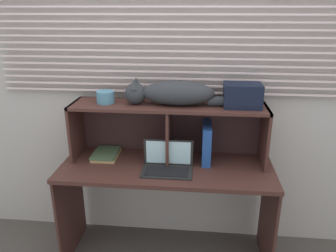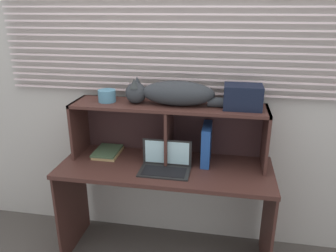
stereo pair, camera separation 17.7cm
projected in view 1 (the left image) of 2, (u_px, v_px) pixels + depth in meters
The scene contains 9 objects.
back_panel_with_blinds at pixel (171, 89), 2.49m from camera, with size 4.40×0.08×2.50m.
desk at pixel (166, 184), 2.41m from camera, with size 1.52×0.57×0.78m.
hutch_shelf_unit at pixel (169, 120), 2.40m from camera, with size 1.39×0.31×0.42m.
cat at pixel (174, 93), 2.29m from camera, with size 0.90×0.20×0.18m.
laptop at pixel (167, 164), 2.28m from camera, with size 0.35×0.21×0.20m.
binder_upright at pixel (207, 143), 2.39m from camera, with size 0.06×0.26×0.28m, color #1E4792.
book_stack at pixel (106, 154), 2.50m from camera, with size 0.18×0.25×0.04m.
small_basket at pixel (105, 97), 2.35m from camera, with size 0.13×0.13×0.09m, color teal.
storage_box at pixel (242, 95), 2.25m from camera, with size 0.25×0.19×0.16m, color black.
Camera 1 is at (0.22, -1.88, 1.85)m, focal length 35.23 mm.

